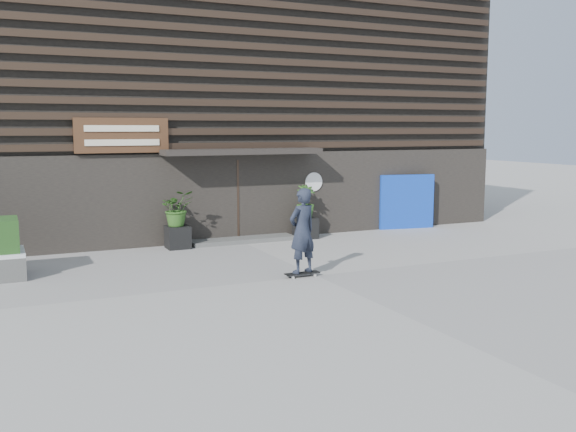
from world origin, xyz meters
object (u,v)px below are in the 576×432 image
blue_tarp (407,202)px  skateboarder (302,231)px  planter_pot_left (178,237)px  planter_pot_right (305,228)px

blue_tarp → skateboarder: bearing=-133.1°
blue_tarp → skateboarder: (-5.99, -4.69, 0.14)m
skateboarder → planter_pot_left: bearing=109.6°
planter_pot_right → blue_tarp: blue_tarp is taller
planter_pot_left → skateboarder: 4.71m
planter_pot_left → planter_pot_right: bearing=0.0°
planter_pot_right → skateboarder: (-2.24, -4.39, 0.70)m
planter_pot_right → blue_tarp: size_ratio=0.33×
planter_pot_left → skateboarder: size_ratio=0.31×
planter_pot_left → blue_tarp: bearing=2.3°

